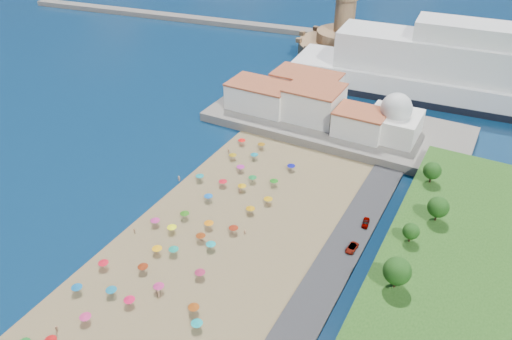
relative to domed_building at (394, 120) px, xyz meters
The scene contains 11 objects.
ground 77.60m from the domed_building, 112.91° to the right, with size 700.00×700.00×0.00m, color #071938.
terrace 21.44m from the domed_building, behind, with size 90.00×36.00×3.00m, color #59544C.
jetty 56.51m from the domed_building, 138.62° to the left, with size 18.00×70.00×2.40m, color #59544C.
breakwater 162.43m from the domed_building, 149.64° to the left, with size 200.00×7.00×2.60m, color #59544C.
waterfront_buildings 33.17m from the domed_building, behind, with size 57.00×29.00×11.00m.
domed_building is the anchor object (origin of this frame).
fortress 79.11m from the domed_building, 122.08° to the left, with size 40.00×40.00×32.40m.
beach_parasols 88.37m from the domed_building, 110.92° to the right, with size 32.50×116.13×2.20m.
beachgoers 90.47m from the domed_building, 113.91° to the right, with size 33.17×96.62×1.88m.
parked_cars 68.46m from the domed_building, 84.94° to the right, with size 2.50×68.73×1.39m.
hillside_trees 79.24m from the domed_building, 75.21° to the right, with size 14.26×110.05×7.50m.
Camera 1 is at (58.57, -76.46, 83.28)m, focal length 35.00 mm.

